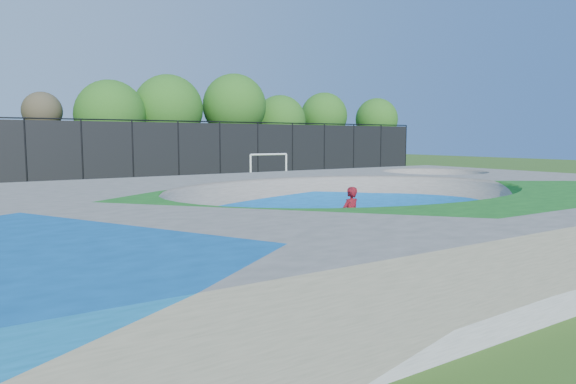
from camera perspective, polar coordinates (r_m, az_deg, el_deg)
ground at (r=14.93m, az=6.91°, el=-5.17°), size 120.00×120.00×0.00m
skate_deck at (r=14.80m, az=6.95°, el=-2.32°), size 22.00×14.00×1.50m
skater at (r=13.90m, az=6.95°, el=-2.68°), size 0.63×0.46×1.59m
skateboard at (r=14.04m, az=6.91°, el=-5.79°), size 0.81×0.35×0.05m
soccer_goal at (r=33.81m, az=-2.15°, el=3.32°), size 2.85×0.12×1.88m
fence at (r=33.56m, az=-16.87°, el=4.40°), size 48.09×0.09×4.04m
treeline at (r=38.16m, az=-20.34°, el=8.72°), size 53.15×6.37×8.48m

